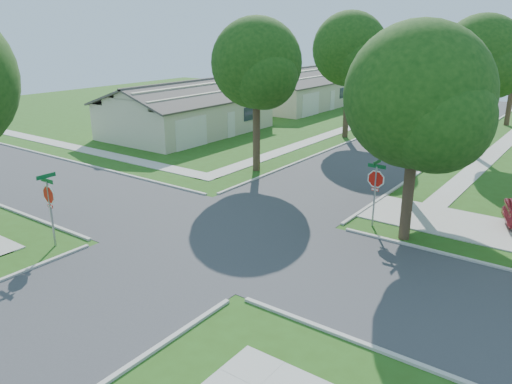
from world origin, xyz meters
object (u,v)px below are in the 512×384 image
at_px(tree_ne_corner, 419,103).
at_px(car_curb_east, 447,140).
at_px(tree_w_far, 409,58).
at_px(stop_sign_ne, 376,182).
at_px(tree_w_near, 257,67).
at_px(stop_sign_sw, 49,198).
at_px(house_nw_far, 297,93).
at_px(tree_e_mid, 482,60).
at_px(tree_w_mid, 350,53).
at_px(tree_e_near, 419,87).
at_px(car_curb_west, 441,111).
at_px(house_nw_near, 188,114).

distance_m(tree_ne_corner, car_curb_east, 17.58).
bearing_deg(tree_ne_corner, tree_w_far, 110.28).
distance_m(stop_sign_ne, tree_w_near, 11.07).
xyz_separation_m(tree_w_near, tree_ne_corner, (11.00, -4.80, -0.52)).
distance_m(stop_sign_sw, car_curb_east, 26.74).
bearing_deg(house_nw_far, car_curb_east, -30.21).
bearing_deg(tree_e_mid, tree_w_mid, 180.00).
xyz_separation_m(stop_sign_ne, car_curb_east, (-1.50, 16.12, -1.23)).
bearing_deg(tree_e_mid, tree_w_far, 125.90).
height_order(tree_e_mid, tree_w_near, tree_e_mid).
bearing_deg(tree_e_near, tree_ne_corner, -71.47).
bearing_deg(house_nw_far, tree_w_mid, -44.07).
bearing_deg(tree_e_mid, car_curb_east, -173.18).
relative_size(car_curb_east, car_curb_west, 1.00).
bearing_deg(stop_sign_sw, tree_w_near, 89.77).
relative_size(tree_w_far, car_curb_west, 1.70).
distance_m(tree_w_mid, car_curb_east, 9.69).
bearing_deg(tree_e_near, stop_sign_ne, -90.68).
bearing_deg(car_curb_west, stop_sign_ne, 98.39).
bearing_deg(car_curb_east, tree_ne_corner, -80.41).
height_order(tree_w_near, tree_w_mid, tree_w_mid).
relative_size(tree_e_near, car_curb_east, 1.76).
bearing_deg(stop_sign_sw, car_curb_east, 72.80).
xyz_separation_m(tree_w_near, house_nw_far, (-11.35, 22.99, -4.60)).
xyz_separation_m(stop_sign_sw, tree_ne_corner, (11.06, 8.91, 3.56)).
height_order(tree_e_near, tree_w_mid, tree_w_mid).
relative_size(stop_sign_sw, tree_e_near, 0.36).
height_order(stop_sign_ne, tree_e_near, tree_e_near).
bearing_deg(tree_e_near, stop_sign_sw, -124.59).
bearing_deg(tree_ne_corner, car_curb_west, 104.04).
relative_size(stop_sign_sw, stop_sign_ne, 1.00).
height_order(tree_ne_corner, house_nw_near, tree_ne_corner).
distance_m(tree_w_near, tree_w_far, 25.01).
xyz_separation_m(tree_e_near, tree_ne_corner, (1.61, -4.80, -0.05)).
xyz_separation_m(tree_e_mid, house_nw_far, (-20.75, 10.99, -4.74)).
bearing_deg(tree_w_far, stop_sign_sw, -90.07).
distance_m(tree_e_mid, tree_ne_corner, 16.89).
height_order(tree_w_mid, house_nw_near, tree_w_mid).
xyz_separation_m(stop_sign_sw, car_curb_east, (7.90, 25.52, -1.23)).
bearing_deg(tree_e_mid, tree_w_near, -128.08).
bearing_deg(tree_ne_corner, tree_w_mid, 123.22).
bearing_deg(tree_w_mid, tree_ne_corner, -56.78).
xyz_separation_m(tree_e_mid, tree_ne_corner, (1.60, -16.80, -0.66)).
bearing_deg(stop_sign_sw, stop_sign_ne, 45.00).
distance_m(tree_w_near, tree_w_mid, 12.01).
bearing_deg(tree_w_near, stop_sign_ne, -24.74).
height_order(tree_w_far, house_nw_far, tree_w_far).
distance_m(stop_sign_sw, tree_w_mid, 26.09).
bearing_deg(tree_w_near, tree_e_mid, 51.92).
bearing_deg(house_nw_far, tree_e_near, -47.94).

